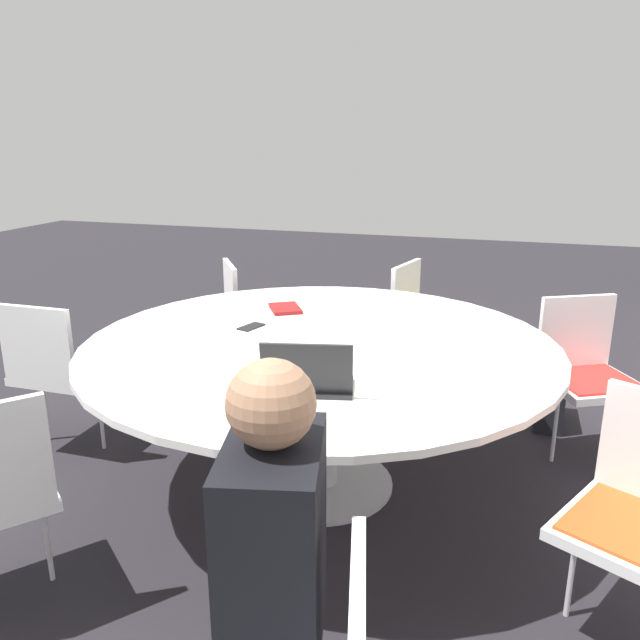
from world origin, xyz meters
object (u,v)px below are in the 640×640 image
Objects in this scene: chair_3 at (422,316)px; person_0 at (269,560)px; spiral_notebook at (285,308)px; chair_2 at (586,366)px; handbag at (548,401)px; chair_5 at (57,364)px; laptop at (308,379)px; chair_4 at (250,313)px; coffee_cup at (262,345)px; cell_phone at (251,327)px.

person_0 is (2.85, 0.05, 0.20)m from chair_3.
chair_3 reaches higher than spiral_notebook.
handbag is at bearing -95.37° from chair_2.
chair_5 is 1.68m from laptop.
chair_5 is at bearing -65.66° from handbag.
chair_2 is at bearing -142.87° from laptop.
chair_3 is 2.25m from chair_5.
handbag is at bearing 53.70° from chair_4.
handbag is at bearing 24.12° from chair_5.
person_0 is at bearing -9.54° from chair_4.
coffee_cup is at bearing -59.68° from laptop.
laptop reaches higher than spiral_notebook.
coffee_cup is at bearing -8.45° from chair_5.
handbag is at bearing 123.23° from cell_phone.
cell_phone is 1.87m from handbag.
cell_phone is (-0.17, 1.04, 0.25)m from chair_5.
chair_4 is at bearing -143.59° from spiral_notebook.
chair_4 is (0.25, -1.13, 0.00)m from chair_3.
spiral_notebook is 0.71× the size of handbag.
laptop reaches higher than cell_phone.
coffee_cup reaches higher than cell_phone.
chair_5 is at bearing -80.63° from cell_phone.
chair_5 is 5.47× the size of cell_phone.
laptop is 2.02m from handbag.
coffee_cup is at bearing -1.63° from chair_3.
person_0 reaches higher than spiral_notebook.
chair_2 reaches higher than coffee_cup.
person_0 is (2.60, 1.18, 0.20)m from chair_4.
spiral_notebook is at bearing -78.62° from laptop.
chair_2 reaches higher than handbag.
laptop is at bearing -18.56° from chair_5.
coffee_cup is at bearing 6.90° from chair_2.
coffee_cup is at bearing 12.31° from spiral_notebook.
chair_3 is at bearing 147.30° from spiral_notebook.
person_0 is 14.26× the size of coffee_cup.
person_0 is 2.69m from handbag.
chair_2 is 2.34× the size of handbag.
chair_2 reaches higher than cell_phone.
chair_3 reaches higher than handbag.
chair_3 is 1.48m from cell_phone.
chair_2 is 3.28× the size of spiral_notebook.
laptop is at bearing 22.55° from chair_2.
coffee_cup is (1.40, 0.67, 0.29)m from chair_4.
spiral_notebook is (0.28, -1.57, 0.26)m from chair_2.
chair_2 is at bearing 68.58° from chair_3.
person_0 is at bearing 14.89° from chair_3.
laptop is 1.43× the size of spiral_notebook.
chair_3 and chair_5 have the same top height.
cell_phone reaches higher than handbag.
chair_2 is at bearing 124.65° from coffee_cup.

